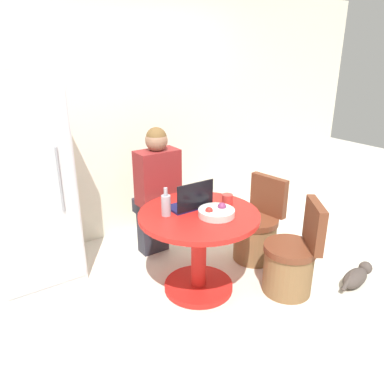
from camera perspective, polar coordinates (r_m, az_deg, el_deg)
ground_plane at (r=3.27m, az=4.78°, el=-15.97°), size 12.00×12.00×0.00m
wall_back at (r=4.07m, az=-9.71°, el=11.33°), size 7.00×0.06×2.60m
refrigerator at (r=3.47m, az=-24.12°, el=1.19°), size 0.68×0.70×1.79m
dining_table at (r=3.13m, az=1.04°, el=-7.39°), size 0.99×0.99×0.72m
chair_near_right_corner at (r=3.32m, az=14.87°, el=-10.42°), size 0.50×0.50×0.82m
chair_right_side at (r=3.75m, az=9.78°, el=-6.16°), size 0.45×0.44×0.82m
person_seated at (r=3.59m, az=-5.52°, el=0.56°), size 0.40×0.37×1.31m
laptop at (r=3.09m, az=-0.13°, el=-1.55°), size 0.35×0.21×0.24m
fruit_bowl at (r=2.97m, az=3.73°, el=-3.09°), size 0.29×0.29×0.09m
coffee_cup at (r=3.18m, az=5.40°, el=-1.15°), size 0.09×0.09×0.09m
bottle at (r=2.96m, az=-3.99°, el=-1.94°), size 0.08×0.08×0.23m
cat at (r=3.68m, az=23.78°, el=-11.70°), size 0.47×0.19×0.16m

